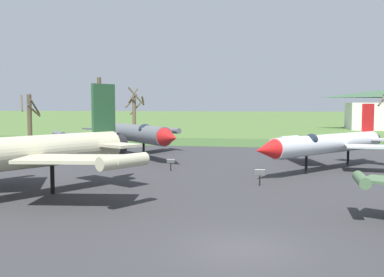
{
  "coord_description": "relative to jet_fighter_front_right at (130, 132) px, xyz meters",
  "views": [
    {
      "loc": [
        1.05,
        -14.42,
        4.76
      ],
      "look_at": [
        -4.55,
        15.72,
        2.43
      ],
      "focal_mm": 41.94,
      "sensor_mm": 36.0,
      "label": 1
    }
  ],
  "objects": [
    {
      "name": "ground_plane",
      "position": [
        11.89,
        -24.52,
        -2.25
      ],
      "size": [
        600.0,
        600.0,
        0.0
      ],
      "primitive_type": "plane",
      "color": "#4C6B33"
    },
    {
      "name": "asphalt_apron",
      "position": [
        11.89,
        -11.3,
        -2.23
      ],
      "size": [
        104.18,
        44.05,
        0.05
      ],
      "primitive_type": "cube",
      "color": "#333335",
      "rests_on": "ground"
    },
    {
      "name": "grass_verge_strip",
      "position": [
        11.89,
        16.73,
        -2.22
      ],
      "size": [
        164.18,
        12.0,
        0.06
      ],
      "primitive_type": "cube",
      "color": "#3B5A2C",
      "rests_on": "ground"
    },
    {
      "name": "jet_fighter_front_right",
      "position": [
        0.0,
        0.0,
        0.0
      ],
      "size": [
        13.13,
        13.43,
        5.18
      ],
      "color": "#565B60",
      "rests_on": "ground"
    },
    {
      "name": "info_placard_front_right",
      "position": [
        5.67,
        -8.11,
        -1.68
      ],
      "size": [
        0.6,
        0.32,
        0.89
      ],
      "color": "black",
      "rests_on": "ground"
    },
    {
      "name": "jet_fighter_rear_right",
      "position": [
        16.66,
        -5.87,
        -0.25
      ],
      "size": [
        12.2,
        12.88,
        4.83
      ],
      "color": "silver",
      "rests_on": "ground"
    },
    {
      "name": "info_placard_rear_right",
      "position": [
        12.11,
        -12.9,
        -1.6
      ],
      "size": [
        0.6,
        0.3,
        1.02
      ],
      "color": "black",
      "rests_on": "ground"
    },
    {
      "name": "bare_tree_far_left",
      "position": [
        -21.57,
        19.8,
        1.08
      ],
      "size": [
        3.02,
        2.49,
        6.22
      ],
      "color": "brown",
      "rests_on": "ground"
    },
    {
      "name": "bare_tree_left_of_center",
      "position": [
        -11.83,
        22.13,
        2.25
      ],
      "size": [
        1.71,
        2.18,
        8.64
      ],
      "color": "brown",
      "rests_on": "ground"
    },
    {
      "name": "bare_tree_center",
      "position": [
        -6.8,
        22.49,
        1.43
      ],
      "size": [
        3.02,
        3.11,
        7.27
      ],
      "color": "brown",
      "rests_on": "ground"
    }
  ]
}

